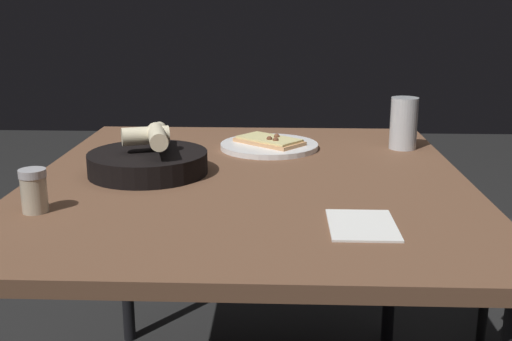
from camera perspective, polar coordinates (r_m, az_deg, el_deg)
name	(u,v)px	position (r m, az deg, el deg)	size (l,w,h in m)	color
dining_table	(249,200)	(1.45, -0.64, -2.69)	(1.13, 0.99, 0.73)	brown
pizza_plate	(269,145)	(1.70, 1.22, 2.38)	(0.27, 0.27, 0.04)	white
bread_basket	(149,160)	(1.47, -9.79, 0.99)	(0.28, 0.28, 0.12)	black
beer_glass	(403,127)	(1.74, 13.37, 3.94)	(0.07, 0.07, 0.14)	silver
pepper_shaker	(34,193)	(1.25, -19.68, -1.97)	(0.05, 0.05, 0.08)	#BFB299
napkin	(362,225)	(1.13, 9.71, -4.95)	(0.16, 0.12, 0.00)	white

